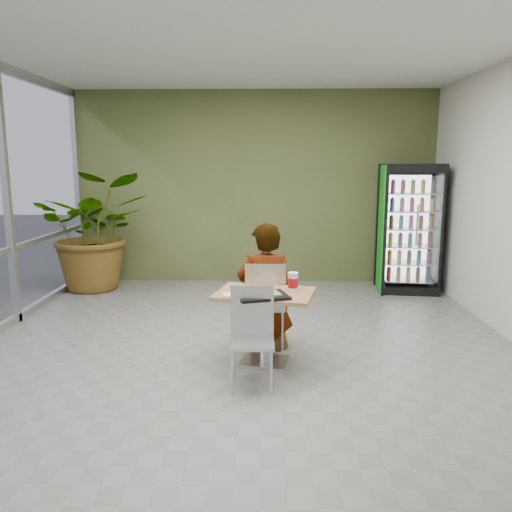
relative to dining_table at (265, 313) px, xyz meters
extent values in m
plane|color=slate|center=(-0.19, 0.17, -0.54)|extent=(7.00, 7.00, 0.00)
cube|color=#9D7443|center=(0.00, 0.00, 0.20)|extent=(1.05, 0.84, 0.04)
cylinder|color=#B3B6B8|center=(0.00, 0.00, -0.18)|extent=(0.09, 0.09, 0.71)
cube|color=#B3B6B8|center=(0.00, 0.00, -0.52)|extent=(0.54, 0.47, 0.04)
cube|color=#B3B6B8|center=(0.00, 0.53, -0.08)|extent=(0.43, 0.43, 0.03)
cube|color=#B3B6B8|center=(0.00, 0.32, 0.18)|extent=(0.43, 0.03, 0.51)
cylinder|color=#B3B6B8|center=(0.18, 0.71, -0.31)|extent=(0.02, 0.02, 0.46)
cylinder|color=#B3B6B8|center=(-0.18, 0.71, -0.31)|extent=(0.02, 0.02, 0.46)
cylinder|color=#B3B6B8|center=(0.19, 0.35, -0.31)|extent=(0.02, 0.02, 0.46)
cylinder|color=#B3B6B8|center=(-0.18, 0.34, -0.31)|extent=(0.02, 0.02, 0.46)
cube|color=#B3B6B8|center=(-0.11, -0.54, -0.11)|extent=(0.40, 0.40, 0.03)
cube|color=#B3B6B8|center=(-0.12, -0.36, 0.13)|extent=(0.40, 0.03, 0.47)
cylinder|color=#B3B6B8|center=(-0.28, -0.72, -0.32)|extent=(0.02, 0.02, 0.43)
cylinder|color=#B3B6B8|center=(0.06, -0.71, -0.32)|extent=(0.02, 0.02, 0.43)
cylinder|color=#B3B6B8|center=(-0.29, -0.38, -0.32)|extent=(0.02, 0.02, 0.43)
cylinder|color=#B3B6B8|center=(0.06, -0.37, -0.32)|extent=(0.02, 0.02, 0.43)
imported|color=black|center=(0.00, 0.48, 0.01)|extent=(0.62, 0.40, 1.69)
cylinder|color=white|center=(0.03, 0.00, 0.22)|extent=(0.21, 0.21, 0.01)
cylinder|color=white|center=(0.28, 0.06, 0.30)|extent=(0.10, 0.10, 0.17)
cylinder|color=#BA0B16|center=(0.28, 0.06, 0.30)|extent=(0.10, 0.10, 0.10)
cylinder|color=white|center=(0.28, 0.06, 0.39)|extent=(0.10, 0.10, 0.01)
cube|color=white|center=(-0.32, -0.16, 0.23)|extent=(0.17, 0.17, 0.02)
cube|color=black|center=(-0.03, -0.21, 0.23)|extent=(0.56, 0.47, 0.03)
cube|color=black|center=(2.27, 3.04, 0.47)|extent=(0.97, 0.80, 2.00)
cube|color=green|center=(1.81, 3.04, 0.47)|extent=(0.09, 0.68, 1.96)
cube|color=silver|center=(2.27, 2.70, 0.49)|extent=(0.72, 0.09, 1.60)
imported|color=#2C7033|center=(-2.73, 3.09, 0.41)|extent=(2.04, 1.89, 1.88)
camera|label=1|loc=(0.01, -4.78, 1.45)|focal=35.00mm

